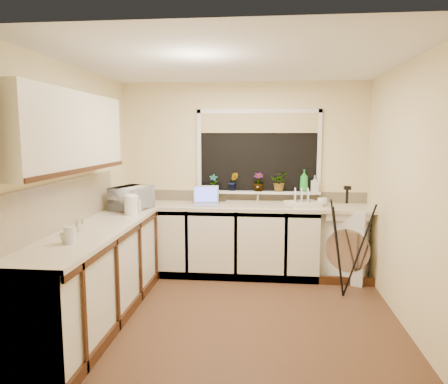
# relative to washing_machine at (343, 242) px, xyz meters

# --- Properties ---
(floor) EXTENTS (3.20, 3.20, 0.00)m
(floor) POSITION_rel_washing_machine_xyz_m (-1.27, -1.25, -0.44)
(floor) COLOR brown
(floor) RESTS_ON ground
(ceiling) EXTENTS (3.20, 3.20, 0.00)m
(ceiling) POSITION_rel_washing_machine_xyz_m (-1.27, -1.25, 2.01)
(ceiling) COLOR white
(ceiling) RESTS_ON ground
(wall_back) EXTENTS (3.20, 0.00, 3.20)m
(wall_back) POSITION_rel_washing_machine_xyz_m (-1.27, 0.25, 0.78)
(wall_back) COLOR beige
(wall_back) RESTS_ON ground
(wall_front) EXTENTS (3.20, 0.00, 3.20)m
(wall_front) POSITION_rel_washing_machine_xyz_m (-1.27, -2.75, 0.78)
(wall_front) COLOR beige
(wall_front) RESTS_ON ground
(wall_left) EXTENTS (0.00, 3.00, 3.00)m
(wall_left) POSITION_rel_washing_machine_xyz_m (-2.87, -1.25, 0.78)
(wall_left) COLOR beige
(wall_left) RESTS_ON ground
(wall_right) EXTENTS (0.00, 3.00, 3.00)m
(wall_right) POSITION_rel_washing_machine_xyz_m (0.33, -1.25, 0.78)
(wall_right) COLOR beige
(wall_right) RESTS_ON ground
(base_cabinet_back) EXTENTS (2.55, 0.60, 0.86)m
(base_cabinet_back) POSITION_rel_washing_machine_xyz_m (-1.60, -0.05, -0.01)
(base_cabinet_back) COLOR silver
(base_cabinet_back) RESTS_ON floor
(base_cabinet_left) EXTENTS (0.54, 2.40, 0.86)m
(base_cabinet_left) POSITION_rel_washing_machine_xyz_m (-2.57, -1.55, -0.01)
(base_cabinet_left) COLOR silver
(base_cabinet_left) RESTS_ON floor
(worktop_back) EXTENTS (3.20, 0.60, 0.04)m
(worktop_back) POSITION_rel_washing_machine_xyz_m (-1.27, -0.05, 0.44)
(worktop_back) COLOR beige
(worktop_back) RESTS_ON base_cabinet_back
(worktop_left) EXTENTS (0.60, 2.40, 0.04)m
(worktop_left) POSITION_rel_washing_machine_xyz_m (-2.57, -1.55, 0.44)
(worktop_left) COLOR beige
(worktop_left) RESTS_ON base_cabinet_left
(upper_cabinet) EXTENTS (0.28, 1.90, 0.70)m
(upper_cabinet) POSITION_rel_washing_machine_xyz_m (-2.71, -1.70, 1.36)
(upper_cabinet) COLOR silver
(upper_cabinet) RESTS_ON wall_left
(splashback_left) EXTENTS (0.02, 2.40, 0.45)m
(splashback_left) POSITION_rel_washing_machine_xyz_m (-2.86, -1.55, 0.68)
(splashback_left) COLOR beige
(splashback_left) RESTS_ON wall_left
(splashback_back) EXTENTS (3.20, 0.02, 0.14)m
(splashback_back) POSITION_rel_washing_machine_xyz_m (-1.27, 0.24, 0.53)
(splashback_back) COLOR beige
(splashback_back) RESTS_ON wall_back
(window_glass) EXTENTS (1.50, 0.02, 1.00)m
(window_glass) POSITION_rel_washing_machine_xyz_m (-1.07, 0.24, 1.11)
(window_glass) COLOR black
(window_glass) RESTS_ON wall_back
(window_blind) EXTENTS (1.50, 0.02, 0.25)m
(window_blind) POSITION_rel_washing_machine_xyz_m (-1.07, 0.21, 1.48)
(window_blind) COLOR tan
(window_blind) RESTS_ON wall_back
(windowsill) EXTENTS (1.60, 0.14, 0.03)m
(windowsill) POSITION_rel_washing_machine_xyz_m (-1.07, 0.18, 0.59)
(windowsill) COLOR white
(windowsill) RESTS_ON wall_back
(sink) EXTENTS (0.82, 0.46, 0.03)m
(sink) POSITION_rel_washing_machine_xyz_m (-1.07, -0.05, 0.47)
(sink) COLOR tan
(sink) RESTS_ON worktop_back
(faucet) EXTENTS (0.03, 0.03, 0.24)m
(faucet) POSITION_rel_washing_machine_xyz_m (-1.07, 0.13, 0.58)
(faucet) COLOR silver
(faucet) RESTS_ON worktop_back
(washing_machine) EXTENTS (0.82, 0.80, 0.89)m
(washing_machine) POSITION_rel_washing_machine_xyz_m (0.00, 0.00, 0.00)
(washing_machine) COLOR white
(washing_machine) RESTS_ON floor
(laptop) EXTENTS (0.36, 0.33, 0.24)m
(laptop) POSITION_rel_washing_machine_xyz_m (-1.72, -0.09, 0.52)
(laptop) COLOR #929198
(laptop) RESTS_ON worktop_back
(kettle) EXTENTS (0.16, 0.16, 0.20)m
(kettle) POSITION_rel_washing_machine_xyz_m (-2.44, -0.81, 0.56)
(kettle) COLOR white
(kettle) RESTS_ON worktop_left
(dish_rack) EXTENTS (0.47, 0.41, 0.06)m
(dish_rack) POSITION_rel_washing_machine_xyz_m (-0.51, -0.06, 0.49)
(dish_rack) COLOR #EEE9CE
(dish_rack) RESTS_ON worktop_back
(tripod) EXTENTS (0.67, 0.67, 1.23)m
(tripod) POSITION_rel_washing_machine_xyz_m (-0.10, -0.68, 0.17)
(tripod) COLOR black
(tripod) RESTS_ON floor
(glass_jug) EXTENTS (0.10, 0.10, 0.14)m
(glass_jug) POSITION_rel_washing_machine_xyz_m (-2.55, -2.08, 0.53)
(glass_jug) COLOR silver
(glass_jug) RESTS_ON worktop_left
(steel_jar) EXTENTS (0.08, 0.08, 0.11)m
(steel_jar) POSITION_rel_washing_machine_xyz_m (-2.65, -1.67, 0.51)
(steel_jar) COLOR silver
(steel_jar) RESTS_ON worktop_left
(microwave) EXTENTS (0.46, 0.57, 0.27)m
(microwave) POSITION_rel_washing_machine_xyz_m (-2.55, -0.49, 0.59)
(microwave) COLOR silver
(microwave) RESTS_ON worktop_left
(plant_a) EXTENTS (0.12, 0.08, 0.21)m
(plant_a) POSITION_rel_washing_machine_xyz_m (-1.65, 0.17, 0.71)
(plant_a) COLOR #999999
(plant_a) RESTS_ON windowsill
(plant_b) EXTENTS (0.15, 0.13, 0.24)m
(plant_b) POSITION_rel_washing_machine_xyz_m (-1.40, 0.18, 0.73)
(plant_b) COLOR #999999
(plant_b) RESTS_ON windowsill
(plant_c) EXTENTS (0.14, 0.14, 0.24)m
(plant_c) POSITION_rel_washing_machine_xyz_m (-1.07, 0.16, 0.73)
(plant_c) COLOR #999999
(plant_c) RESTS_ON windowsill
(plant_d) EXTENTS (0.23, 0.20, 0.25)m
(plant_d) POSITION_rel_washing_machine_xyz_m (-0.79, 0.17, 0.73)
(plant_d) COLOR #999999
(plant_d) RESTS_ON windowsill
(soap_bottle_green) EXTENTS (0.11, 0.11, 0.28)m
(soap_bottle_green) POSITION_rel_washing_machine_xyz_m (-0.48, 0.18, 0.75)
(soap_bottle_green) COLOR green
(soap_bottle_green) RESTS_ON windowsill
(soap_bottle_clear) EXTENTS (0.10, 0.10, 0.21)m
(soap_bottle_clear) POSITION_rel_washing_machine_xyz_m (-0.35, 0.18, 0.71)
(soap_bottle_clear) COLOR #999999
(soap_bottle_clear) RESTS_ON windowsill
(cup_back) EXTENTS (0.15, 0.15, 0.10)m
(cup_back) POSITION_rel_washing_machine_xyz_m (-0.27, -0.01, 0.51)
(cup_back) COLOR white
(cup_back) RESTS_ON worktop_back
(cup_left) EXTENTS (0.12, 0.12, 0.08)m
(cup_left) POSITION_rel_washing_machine_xyz_m (-2.58, -2.09, 0.50)
(cup_left) COLOR beige
(cup_left) RESTS_ON worktop_left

